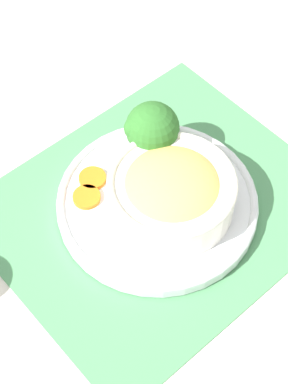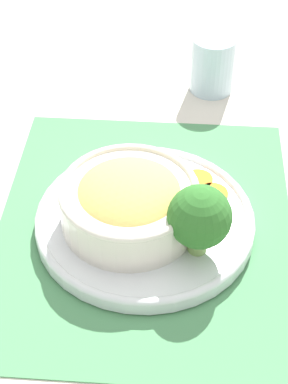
{
  "view_description": "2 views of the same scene",
  "coord_description": "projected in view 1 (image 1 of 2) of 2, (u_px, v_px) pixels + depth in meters",
  "views": [
    {
      "loc": [
        -0.31,
        -0.39,
        0.74
      ],
      "look_at": [
        -0.02,
        0.01,
        0.05
      ],
      "focal_mm": 60.0,
      "sensor_mm": 36.0,
      "label": 1
    },
    {
      "loc": [
        0.56,
        0.09,
        0.59
      ],
      "look_at": [
        -0.01,
        -0.0,
        0.05
      ],
      "focal_mm": 60.0,
      "sensor_mm": 36.0,
      "label": 2
    }
  ],
  "objects": [
    {
      "name": "placemat",
      "position": [
        157.0,
        208.0,
        0.89
      ],
      "size": [
        0.48,
        0.41,
        0.0
      ],
      "color": "#4C8C59",
      "rests_on": "ground_plane"
    },
    {
      "name": "carrot_slice_middle",
      "position": [
        87.0,
        197.0,
        0.87
      ],
      "size": [
        0.04,
        0.04,
        0.01
      ],
      "color": "orange",
      "rests_on": "plate"
    },
    {
      "name": "ground_plane",
      "position": [
        157.0,
        209.0,
        0.89
      ],
      "size": [
        4.0,
        4.0,
        0.0
      ],
      "primitive_type": "plane",
      "color": "beige"
    },
    {
      "name": "plate",
      "position": [
        157.0,
        202.0,
        0.88
      ],
      "size": [
        0.28,
        0.28,
        0.02
      ],
      "color": "silver",
      "rests_on": "placemat"
    },
    {
      "name": "carrot_slice_near",
      "position": [
        92.0,
        178.0,
        0.89
      ],
      "size": [
        0.04,
        0.04,
        0.01
      ],
      "color": "orange",
      "rests_on": "plate"
    },
    {
      "name": "bowl",
      "position": [
        172.0,
        191.0,
        0.84
      ],
      "size": [
        0.17,
        0.17,
        0.07
      ],
      "color": "silver",
      "rests_on": "plate"
    },
    {
      "name": "broccoli_floret",
      "position": [
        152.0,
        129.0,
        0.87
      ],
      "size": [
        0.07,
        0.07,
        0.09
      ],
      "color": "#84AD5B",
      "rests_on": "plate"
    }
  ]
}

